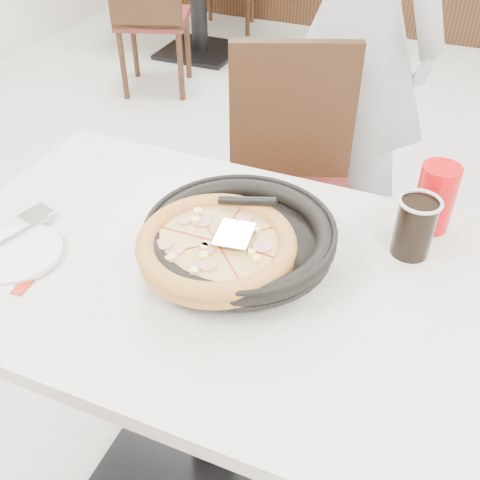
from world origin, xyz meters
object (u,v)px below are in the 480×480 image
at_px(pizza, 217,250).
at_px(bg_chair_left_near, 153,14).
at_px(red_cup, 435,198).
at_px(pizza_pan, 240,243).
at_px(bg_table_left, 198,1).
at_px(cola_glass, 414,228).
at_px(chair_far, 291,204).
at_px(diner_person, 355,31).
at_px(side_plate, 16,254).
at_px(main_table, 208,370).

bearing_deg(pizza, bg_chair_left_near, 123.18).
bearing_deg(red_cup, pizza_pan, -142.47).
bearing_deg(bg_table_left, bg_chair_left_near, -87.70).
bearing_deg(bg_table_left, cola_glass, -55.53).
relative_size(chair_far, red_cup, 5.94).
relative_size(cola_glass, bg_chair_left_near, 0.14).
height_order(diner_person, bg_table_left, diner_person).
bearing_deg(red_cup, pizza, -139.03).
relative_size(side_plate, bg_table_left, 0.17).
bearing_deg(chair_far, red_cup, 120.19).
relative_size(pizza_pan, bg_table_left, 0.33).
bearing_deg(red_cup, diner_person, 115.24).
bearing_deg(bg_table_left, red_cup, -54.03).
distance_m(side_plate, red_cup, 0.94).
height_order(cola_glass, red_cup, red_cup).
relative_size(cola_glass, red_cup, 0.81).
bearing_deg(pizza, side_plate, -163.45).
relative_size(main_table, diner_person, 0.67).
relative_size(pizza, bg_table_left, 0.27).
height_order(chair_far, red_cup, chair_far).
bearing_deg(pizza, pizza_pan, 65.62).
height_order(main_table, bg_table_left, same).
height_order(pizza, bg_table_left, pizza).
bearing_deg(bg_table_left, main_table, -63.44).
relative_size(red_cup, diner_person, 0.09).
relative_size(chair_far, pizza_pan, 2.39).
xyz_separation_m(pizza_pan, cola_glass, (0.34, 0.16, 0.02)).
height_order(main_table, pizza_pan, pizza_pan).
bearing_deg(main_table, diner_person, 88.20).
relative_size(main_table, side_plate, 6.05).
height_order(pizza, red_cup, red_cup).
xyz_separation_m(main_table, diner_person, (0.04, 1.16, 0.52)).
xyz_separation_m(diner_person, bg_table_left, (-1.51, 1.78, -0.52)).
relative_size(side_plate, cola_glass, 1.53).
relative_size(diner_person, bg_chair_left_near, 1.88).
distance_m(pizza_pan, red_cup, 0.46).
distance_m(main_table, side_plate, 0.56).
xyz_separation_m(chair_far, cola_glass, (0.41, -0.45, 0.34)).
height_order(main_table, side_plate, side_plate).
relative_size(main_table, pizza_pan, 3.02).
bearing_deg(chair_far, pizza, 72.03).
height_order(pizza, side_plate, pizza).
distance_m(main_table, pizza_pan, 0.43).
xyz_separation_m(chair_far, red_cup, (0.44, -0.34, 0.35)).
height_order(red_cup, bg_table_left, red_cup).
xyz_separation_m(main_table, bg_chair_left_near, (-1.45, 2.26, 0.10)).
bearing_deg(main_table, bg_table_left, 116.56).
bearing_deg(diner_person, side_plate, 91.35).
height_order(pizza_pan, red_cup, red_cup).
distance_m(diner_person, bg_chair_left_near, 1.89).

